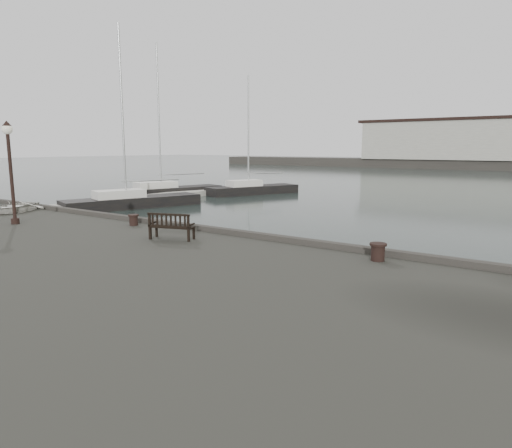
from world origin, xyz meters
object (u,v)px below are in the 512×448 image
at_px(yacht_c, 133,204).
at_px(bench, 172,231).
at_px(dinghy, 15,206).
at_px(bollard_right, 378,252).
at_px(yacht_b, 167,193).
at_px(lamp_post, 10,158).
at_px(bollard_left, 134,220).
at_px(yacht_d, 253,192).

bearing_deg(yacht_c, bench, -18.38).
bearing_deg(yacht_c, dinghy, -44.57).
distance_m(bench, yacht_c, 21.13).
height_order(bollard_right, yacht_c, yacht_c).
distance_m(bollard_right, yacht_b, 33.43).
bearing_deg(lamp_post, yacht_c, 124.74).
height_order(bollard_left, yacht_b, yacht_b).
bearing_deg(dinghy, yacht_b, 93.75).
height_order(yacht_c, yacht_d, yacht_c).
relative_size(bollard_right, lamp_post, 0.12).
relative_size(bollard_right, yacht_c, 0.03).
xyz_separation_m(bench, dinghy, (-10.66, 0.37, -0.01)).
bearing_deg(bollard_left, bollard_right, 0.20).
bearing_deg(yacht_c, bollard_left, -21.64).
relative_size(yacht_b, yacht_c, 1.04).
bearing_deg(bench, yacht_d, 101.96).
bearing_deg(dinghy, lamp_post, -51.44).
relative_size(bench, bollard_left, 3.68).
bearing_deg(yacht_d, yacht_c, -73.35).
distance_m(bench, bollard_right, 6.67).
bearing_deg(yacht_c, yacht_b, 136.77).
xyz_separation_m(bollard_left, lamp_post, (-4.12, -2.45, 2.35)).
bearing_deg(yacht_b, yacht_c, -44.52).
bearing_deg(yacht_c, lamp_post, -37.15).
bearing_deg(bollard_left, bench, -18.85).
bearing_deg(yacht_d, lamp_post, -50.75).
height_order(yacht_b, yacht_c, yacht_b).
height_order(lamp_post, yacht_c, yacht_c).
height_order(bollard_left, dinghy, dinghy).
xyz_separation_m(bench, yacht_d, (-15.47, 26.25, -1.60)).
distance_m(lamp_post, yacht_c, 17.35).
relative_size(lamp_post, yacht_c, 0.29).
xyz_separation_m(bollard_left, yacht_b, (-17.82, 18.87, -1.53)).
bearing_deg(bollard_right, lamp_post, -169.84).
height_order(lamp_post, dinghy, lamp_post).
relative_size(dinghy, yacht_b, 0.17).
height_order(bench, bollard_right, bench).
xyz_separation_m(bench, bollard_right, (6.57, 1.12, -0.04)).
height_order(bench, yacht_d, yacht_d).
xyz_separation_m(dinghy, yacht_c, (-6.28, 12.16, -1.58)).
height_order(lamp_post, yacht_d, yacht_d).
xyz_separation_m(bollard_left, dinghy, (-7.48, -0.72, 0.05)).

